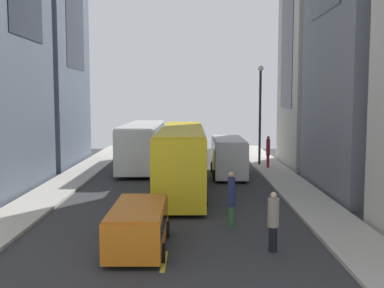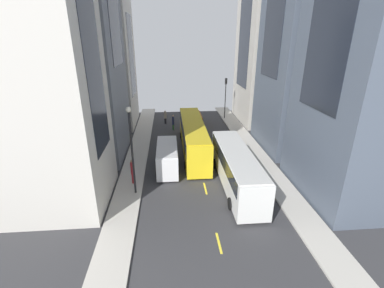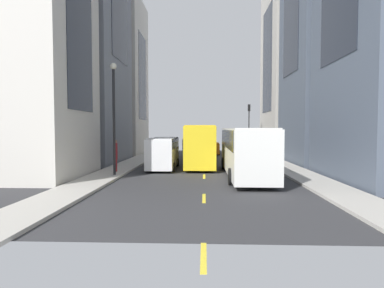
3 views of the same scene
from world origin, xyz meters
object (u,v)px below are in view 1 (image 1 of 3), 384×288
(delivery_van_white, at_px, (229,154))
(pedestrian_walking_far, at_px, (274,220))
(pedestrian_crossing_mid, at_px, (232,197))
(pedestrian_crossing_near, at_px, (269,150))
(city_bus_white, at_px, (144,141))
(streetcar_yellow, at_px, (183,152))
(car_orange_0, at_px, (139,224))

(delivery_van_white, bearing_deg, pedestrian_walking_far, -88.87)
(pedestrian_crossing_mid, relative_size, pedestrian_walking_far, 1.09)
(delivery_van_white, distance_m, pedestrian_crossing_near, 4.33)
(city_bus_white, distance_m, pedestrian_crossing_mid, 17.28)
(streetcar_yellow, distance_m, car_orange_0, 11.25)
(car_orange_0, bearing_deg, delivery_van_white, 74.27)
(streetcar_yellow, height_order, pedestrian_walking_far, streetcar_yellow)
(pedestrian_crossing_mid, bearing_deg, city_bus_white, -1.97)
(streetcar_yellow, distance_m, pedestrian_crossing_mid, 8.51)
(city_bus_white, distance_m, streetcar_yellow, 8.82)
(pedestrian_crossing_near, distance_m, pedestrian_walking_far, 18.94)
(car_orange_0, relative_size, pedestrian_crossing_near, 1.89)
(car_orange_0, xyz_separation_m, pedestrian_crossing_mid, (3.50, 2.94, 0.32))
(pedestrian_crossing_near, relative_size, pedestrian_crossing_mid, 1.04)
(pedestrian_crossing_near, bearing_deg, pedestrian_walking_far, 178.01)
(pedestrian_crossing_near, height_order, pedestrian_crossing_mid, pedestrian_crossing_near)
(streetcar_yellow, bearing_deg, city_bus_white, 111.06)
(delivery_van_white, xyz_separation_m, car_orange_0, (-4.36, -15.47, -0.61))
(city_bus_white, relative_size, pedestrian_crossing_mid, 5.22)
(car_orange_0, distance_m, pedestrian_crossing_near, 19.91)
(pedestrian_crossing_near, bearing_deg, car_orange_0, 164.46)
(city_bus_white, relative_size, pedestrian_crossing_near, 5.04)
(delivery_van_white, bearing_deg, car_orange_0, -105.73)
(streetcar_yellow, height_order, pedestrian_crossing_mid, streetcar_yellow)
(car_orange_0, xyz_separation_m, pedestrian_crossing_near, (7.53, 18.42, 0.52))
(car_orange_0, height_order, pedestrian_walking_far, pedestrian_walking_far)
(car_orange_0, bearing_deg, pedestrian_walking_far, -3.68)
(car_orange_0, relative_size, pedestrian_crossing_mid, 1.96)
(pedestrian_crossing_mid, bearing_deg, streetcar_yellow, -5.03)
(city_bus_white, height_order, streetcar_yellow, streetcar_yellow)
(pedestrian_crossing_mid, bearing_deg, car_orange_0, 109.87)
(delivery_van_white, bearing_deg, streetcar_yellow, -125.01)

